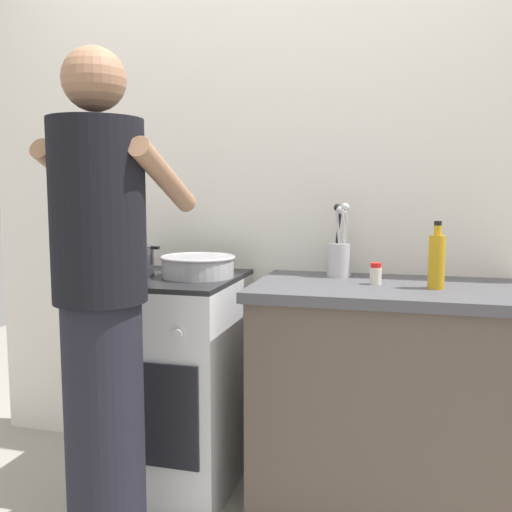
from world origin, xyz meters
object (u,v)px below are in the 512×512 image
object	(u,v)px
person	(102,313)
oil_bottle	(437,260)
utensil_crock	(339,254)
mixing_bowl	(198,265)
spice_bottle	(376,274)
pot	(133,261)
stove_range	(168,380)

from	to	relation	value
person	oil_bottle	bearing A→B (deg)	26.50
utensil_crock	oil_bottle	bearing A→B (deg)	-28.85
mixing_bowl	person	xyz separation A→B (m)	(-0.12, -0.57, -0.09)
spice_bottle	pot	bearing A→B (deg)	-178.22
utensil_crock	person	size ratio (longest dim) A/B	0.18
utensil_crock	mixing_bowl	bearing A→B (deg)	-163.74
mixing_bowl	oil_bottle	bearing A→B (deg)	-2.57
spice_bottle	utensil_crock	bearing A→B (deg)	133.76
stove_range	oil_bottle	distance (m)	1.22
pot	person	size ratio (longest dim) A/B	0.14
stove_range	oil_bottle	size ratio (longest dim) A/B	3.63
utensil_crock	spice_bottle	bearing A→B (deg)	-46.24
utensil_crock	person	distance (m)	1.01
utensil_crock	stove_range	bearing A→B (deg)	-165.92
pot	mixing_bowl	distance (m)	0.28
utensil_crock	oil_bottle	size ratio (longest dim) A/B	1.24
utensil_crock	spice_bottle	distance (m)	0.23
oil_bottle	person	bearing A→B (deg)	-153.50
spice_bottle	oil_bottle	bearing A→B (deg)	-10.92
stove_range	pot	bearing A→B (deg)	-172.12
utensil_crock	pot	bearing A→B (deg)	-166.92
spice_bottle	person	world-z (taller)	person
stove_range	person	world-z (taller)	person
stove_range	pot	xyz separation A→B (m)	(-0.14, -0.02, 0.51)
stove_range	utensil_crock	distance (m)	0.91
oil_bottle	stove_range	bearing A→B (deg)	178.40
utensil_crock	spice_bottle	xyz separation A→B (m)	(0.16, -0.17, -0.05)
stove_range	mixing_bowl	bearing A→B (deg)	4.93
stove_range	person	xyz separation A→B (m)	(0.02, -0.56, 0.41)
mixing_bowl	person	size ratio (longest dim) A/B	0.18
oil_bottle	mixing_bowl	bearing A→B (deg)	177.43
pot	person	bearing A→B (deg)	-73.21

